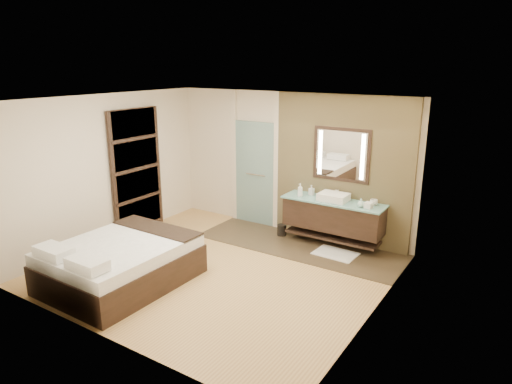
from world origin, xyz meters
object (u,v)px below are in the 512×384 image
Objects in this scene: bed at (120,263)px; mirror_unit at (341,155)px; vanity at (333,215)px; waste_bin at (282,230)px.

mirror_unit is at bearing 58.47° from bed.
bed is (-2.09, -3.08, -0.25)m from vanity.
mirror_unit is (0.00, 0.24, 1.07)m from vanity.
bed is (-2.09, -3.31, -1.32)m from mirror_unit.
vanity reaches higher than waste_bin.
mirror_unit reaches higher than bed.
mirror_unit is at bearing 16.85° from waste_bin.
mirror_unit is 4.13m from bed.
mirror_unit is 1.87m from waste_bin.
mirror_unit reaches higher than waste_bin.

